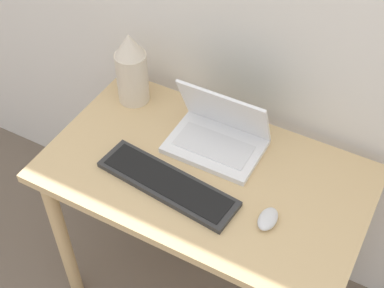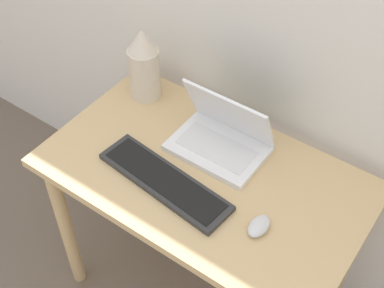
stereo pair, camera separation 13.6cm
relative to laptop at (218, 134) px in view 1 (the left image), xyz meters
The scene contains 5 objects.
desk 0.21m from the laptop, 81.39° to the right, with size 1.02×0.59×0.74m.
laptop is the anchor object (origin of this frame).
keyboard 0.24m from the laptop, 103.38° to the right, with size 0.47×0.17×0.02m.
mouse 0.34m from the laptop, 38.69° to the right, with size 0.05×0.09×0.03m.
vase 0.38m from the laptop, behind, with size 0.11×0.11×0.27m.
Camera 1 is at (0.49, -0.69, 2.00)m, focal length 50.00 mm.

